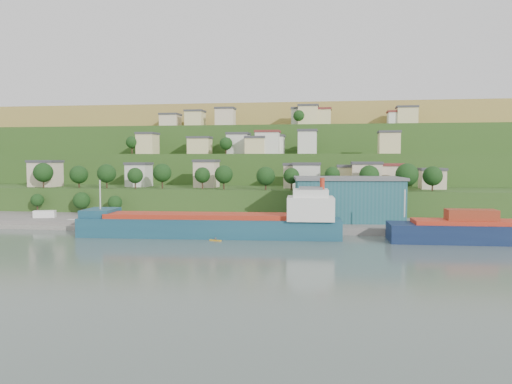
% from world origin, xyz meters
% --- Properties ---
extents(ground, '(500.00, 500.00, 0.00)m').
position_xyz_m(ground, '(0.00, 0.00, 0.00)').
color(ground, '#414F48').
rests_on(ground, ground).
extents(quay, '(220.00, 26.00, 4.00)m').
position_xyz_m(quay, '(20.00, 28.00, 0.00)').
color(quay, slate).
rests_on(quay, ground).
extents(pebble_beach, '(40.00, 18.00, 2.40)m').
position_xyz_m(pebble_beach, '(-55.00, 22.00, 0.00)').
color(pebble_beach, slate).
rests_on(pebble_beach, ground).
extents(hillside, '(360.00, 210.66, 96.00)m').
position_xyz_m(hillside, '(0.03, 168.67, 0.09)').
color(hillside, '#284719').
rests_on(hillside, ground).
extents(cargo_ship_near, '(67.95, 14.44, 17.33)m').
position_xyz_m(cargo_ship_near, '(5.38, 7.98, 2.77)').
color(cargo_ship_near, '#15394F').
rests_on(cargo_ship_near, ground).
extents(warehouse, '(32.80, 22.11, 12.80)m').
position_xyz_m(warehouse, '(39.13, 31.00, 8.43)').
color(warehouse, '#1E525A').
rests_on(warehouse, quay).
extents(caravan, '(6.81, 4.28, 2.96)m').
position_xyz_m(caravan, '(-53.12, 24.82, 2.68)').
color(caravan, white).
rests_on(caravan, pebble_beach).
extents(dinghy, '(4.42, 2.69, 0.83)m').
position_xyz_m(dinghy, '(-41.68, 21.17, 1.61)').
color(dinghy, silver).
rests_on(dinghy, pebble_beach).
extents(kayak_orange, '(2.90, 1.50, 0.73)m').
position_xyz_m(kayak_orange, '(-8.44, 3.58, 0.21)').
color(kayak_orange, '#F85416').
rests_on(kayak_orange, ground).
extents(kayak_yellow, '(3.24, 1.72, 0.81)m').
position_xyz_m(kayak_yellow, '(6.20, 1.54, 0.24)').
color(kayak_yellow, orange).
rests_on(kayak_yellow, ground).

